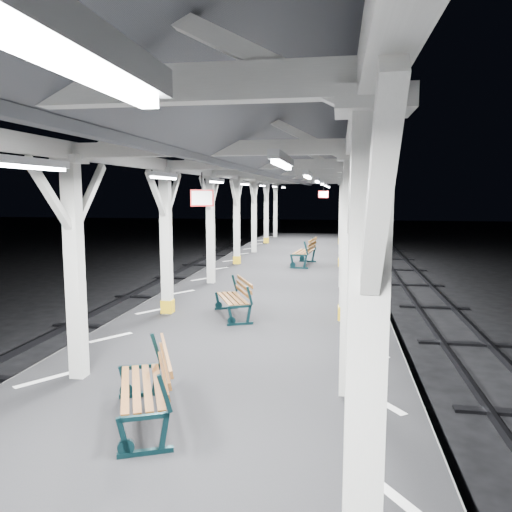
# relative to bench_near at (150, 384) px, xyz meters

# --- Properties ---
(ground) EXTENTS (120.00, 120.00, 0.00)m
(ground) POSITION_rel_bench_near_xyz_m (0.38, 3.24, -1.48)
(ground) COLOR black
(ground) RESTS_ON ground
(platform) EXTENTS (6.00, 50.00, 1.00)m
(platform) POSITION_rel_bench_near_xyz_m (0.38, 3.24, -0.98)
(platform) COLOR black
(platform) RESTS_ON ground
(hazard_stripes_left) EXTENTS (1.00, 48.00, 0.01)m
(hazard_stripes_left) POSITION_rel_bench_near_xyz_m (-2.07, 3.24, -0.47)
(hazard_stripes_left) COLOR silver
(hazard_stripes_left) RESTS_ON platform
(hazard_stripes_right) EXTENTS (1.00, 48.00, 0.01)m
(hazard_stripes_right) POSITION_rel_bench_near_xyz_m (2.83, 3.24, -0.47)
(hazard_stripes_right) COLOR silver
(hazard_stripes_right) RESTS_ON platform
(canopy) EXTENTS (5.40, 49.00, 4.65)m
(canopy) POSITION_rel_bench_near_xyz_m (0.38, 3.22, 3.08)
(canopy) COLOR silver
(canopy) RESTS_ON platform
(bench_near) EXTENTS (1.21, 1.75, 0.89)m
(bench_near) POSITION_rel_bench_near_xyz_m (0.00, 0.00, 0.00)
(bench_near) COLOR black
(bench_near) RESTS_ON platform
(bench_mid) EXTENTS (1.14, 1.65, 0.84)m
(bench_mid) POSITION_rel_bench_near_xyz_m (-0.00, 5.25, -0.03)
(bench_mid) COLOR black
(bench_mid) RESTS_ON platform
(bench_far) EXTENTS (0.92, 1.97, 1.03)m
(bench_far) POSITION_rel_bench_near_xyz_m (1.06, 13.42, 0.07)
(bench_far) COLOR black
(bench_far) RESTS_ON platform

